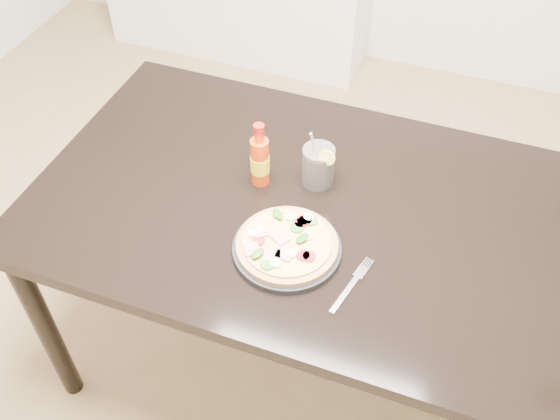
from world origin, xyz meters
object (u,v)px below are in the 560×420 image
(hot_sauce_bottle, at_px, (260,160))
(fork, at_px, (353,283))
(pizza, at_px, (286,243))
(media_console, at_px, (236,8))
(dining_table, at_px, (295,221))
(plate, at_px, (287,249))
(cola_cup, at_px, (318,167))

(hot_sauce_bottle, height_order, fork, hot_sauce_bottle)
(pizza, xyz_separation_m, fork, (0.18, -0.04, -0.03))
(fork, xyz_separation_m, media_console, (-1.16, 1.95, -0.50))
(dining_table, xyz_separation_m, plate, (0.04, -0.17, 0.09))
(plate, relative_size, media_console, 0.19)
(hot_sauce_bottle, bearing_deg, dining_table, -17.00)
(hot_sauce_bottle, bearing_deg, fork, -36.97)
(fork, relative_size, media_console, 0.13)
(plate, xyz_separation_m, cola_cup, (-0.01, 0.26, 0.05))
(media_console, bearing_deg, dining_table, -61.50)
(hot_sauce_bottle, bearing_deg, plate, -53.83)
(pizza, height_order, media_console, pizza)
(dining_table, xyz_separation_m, hot_sauce_bottle, (-0.11, 0.03, 0.16))
(pizza, bearing_deg, cola_cup, 91.08)
(plate, bearing_deg, dining_table, 102.33)
(dining_table, xyz_separation_m, cola_cup, (0.03, 0.09, 0.14))
(plate, height_order, pizza, pizza)
(dining_table, distance_m, hot_sauce_bottle, 0.20)
(fork, bearing_deg, pizza, -179.64)
(pizza, xyz_separation_m, media_console, (-0.98, 1.91, -0.53))
(pizza, height_order, fork, pizza)
(dining_table, bearing_deg, plate, -77.67)
(dining_table, height_order, plate, plate)
(dining_table, relative_size, media_console, 1.00)
(plate, bearing_deg, media_console, 117.18)
(dining_table, distance_m, pizza, 0.21)
(dining_table, bearing_deg, cola_cup, 70.71)
(media_console, bearing_deg, pizza, -62.86)
(fork, distance_m, media_console, 2.32)
(cola_cup, height_order, media_console, cola_cup)
(dining_table, height_order, cola_cup, cola_cup)
(dining_table, distance_m, cola_cup, 0.17)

